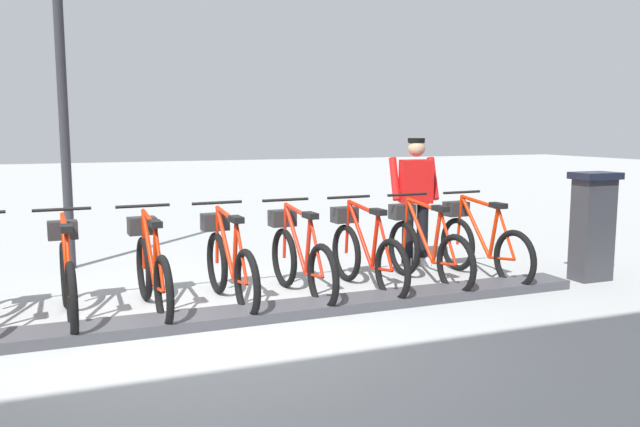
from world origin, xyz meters
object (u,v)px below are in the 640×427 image
(bike_docked_2, at_px, (364,252))
(bike_docked_4, at_px, (229,262))
(payment_kiosk, at_px, (592,224))
(lamp_post, at_px, (60,43))
(worker_near_rack, at_px, (415,196))
(bike_docked_0, at_px, (480,243))
(bike_docked_3, at_px, (299,257))
(bike_docked_1, at_px, (425,247))
(bike_docked_5, at_px, (152,268))
(bike_docked_6, at_px, (67,275))

(bike_docked_2, relative_size, bike_docked_4, 1.00)
(payment_kiosk, xyz_separation_m, lamp_post, (2.95, 5.72, 2.16))
(bike_docked_2, xyz_separation_m, worker_near_rack, (0.97, -1.20, 0.48))
(worker_near_rack, xyz_separation_m, lamp_post, (1.41, 4.23, 1.92))
(bike_docked_0, relative_size, bike_docked_3, 1.00)
(bike_docked_2, bearing_deg, bike_docked_1, -90.00)
(bike_docked_2, height_order, worker_near_rack, worker_near_rack)
(bike_docked_1, height_order, bike_docked_2, same)
(bike_docked_2, relative_size, lamp_post, 0.39)
(bike_docked_1, relative_size, bike_docked_5, 1.00)
(payment_kiosk, bearing_deg, bike_docked_6, 84.33)
(bike_docked_5, bearing_deg, worker_near_rack, -74.47)
(bike_docked_0, xyz_separation_m, bike_docked_4, (0.00, 3.07, 0.00))
(lamp_post, bearing_deg, bike_docked_2, -128.16)
(bike_docked_4, height_order, bike_docked_6, same)
(payment_kiosk, relative_size, bike_docked_3, 0.74)
(bike_docked_2, distance_m, lamp_post, 4.54)
(bike_docked_0, relative_size, worker_near_rack, 1.04)
(payment_kiosk, distance_m, bike_docked_2, 2.76)
(lamp_post, bearing_deg, bike_docked_3, -136.46)
(bike_docked_1, distance_m, bike_docked_3, 1.54)
(bike_docked_4, height_order, lamp_post, lamp_post)
(payment_kiosk, height_order, bike_docked_0, payment_kiosk)
(bike_docked_1, bearing_deg, bike_docked_3, 90.00)
(bike_docked_3, bearing_deg, lamp_post, 43.54)
(bike_docked_0, distance_m, bike_docked_4, 3.07)
(bike_docked_5, bearing_deg, bike_docked_3, -90.00)
(bike_docked_5, relative_size, lamp_post, 0.39)
(bike_docked_3, xyz_separation_m, bike_docked_4, (0.00, 0.77, 0.00))
(bike_docked_1, height_order, bike_docked_6, same)
(bike_docked_3, bearing_deg, bike_docked_2, -90.00)
(bike_docked_1, height_order, bike_docked_4, same)
(bike_docked_2, xyz_separation_m, bike_docked_6, (0.00, 3.07, 0.00))
(bike_docked_0, distance_m, bike_docked_3, 2.30)
(payment_kiosk, xyz_separation_m, bike_docked_6, (0.57, 5.76, -0.24))
(bike_docked_6, bearing_deg, bike_docked_2, -90.00)
(bike_docked_2, relative_size, bike_docked_3, 1.00)
(bike_docked_0, bearing_deg, bike_docked_5, 90.00)
(bike_docked_1, distance_m, bike_docked_6, 3.84)
(payment_kiosk, bearing_deg, bike_docked_3, 80.61)
(payment_kiosk, height_order, bike_docked_6, payment_kiosk)
(bike_docked_0, xyz_separation_m, worker_near_rack, (0.97, 0.34, 0.48))
(payment_kiosk, height_order, bike_docked_3, payment_kiosk)
(worker_near_rack, height_order, lamp_post, lamp_post)
(bike_docked_4, distance_m, bike_docked_5, 0.77)
(bike_docked_4, bearing_deg, payment_kiosk, -97.71)
(bike_docked_1, bearing_deg, lamp_post, 57.91)
(bike_docked_3, height_order, worker_near_rack, worker_near_rack)
(bike_docked_0, height_order, bike_docked_2, same)
(lamp_post, bearing_deg, bike_docked_1, -122.09)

